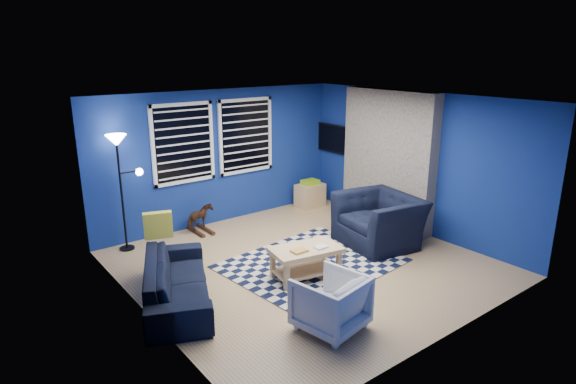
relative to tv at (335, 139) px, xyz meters
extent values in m
plane|color=tan|center=(-2.45, -2.00, -1.40)|extent=(5.00, 5.00, 0.00)
plane|color=white|center=(-2.45, -2.00, 1.10)|extent=(5.00, 5.00, 0.00)
plane|color=navy|center=(-2.45, 0.50, -0.15)|extent=(5.00, 0.00, 5.00)
plane|color=navy|center=(-4.95, -2.00, -0.15)|extent=(0.00, 5.00, 5.00)
plane|color=navy|center=(0.05, -2.00, -0.15)|extent=(0.00, 5.00, 5.00)
cube|color=gray|center=(-0.08, -1.50, -0.15)|extent=(0.26, 2.00, 2.50)
cube|color=black|center=(-0.22, -1.50, -1.05)|extent=(0.04, 0.70, 0.60)
cube|color=gray|center=(-0.35, -1.50, -1.36)|extent=(0.50, 1.20, 0.08)
cube|color=black|center=(-3.20, 0.48, 0.20)|extent=(1.05, 0.02, 1.30)
cube|color=white|center=(-3.20, 0.47, 0.88)|extent=(1.17, 0.05, 0.06)
cube|color=white|center=(-3.20, 0.47, -0.48)|extent=(1.17, 0.05, 0.06)
cube|color=black|center=(-1.90, 0.48, 0.20)|extent=(1.05, 0.02, 1.30)
cube|color=white|center=(-1.90, 0.47, 0.88)|extent=(1.17, 0.05, 0.06)
cube|color=white|center=(-1.90, 0.47, -0.48)|extent=(1.17, 0.05, 0.06)
cube|color=black|center=(0.00, 0.00, 0.00)|extent=(0.06, 1.00, 0.58)
cube|color=black|center=(-0.03, 0.00, 0.00)|extent=(0.01, 0.92, 0.50)
cube|color=black|center=(-2.36, -2.06, -1.39)|extent=(2.68, 2.23, 0.02)
imported|color=black|center=(-4.50, -1.86, -1.11)|extent=(2.13, 1.51, 0.58)
imported|color=black|center=(-0.95, -2.13, -0.98)|extent=(1.46, 1.32, 0.84)
imported|color=gray|center=(-3.35, -3.56, -1.06)|extent=(0.84, 0.86, 0.68)
imported|color=#492E17|center=(-3.08, 0.21, -1.12)|extent=(0.38, 0.55, 0.43)
cube|color=tan|center=(-2.74, -2.38, -0.96)|extent=(1.08, 0.75, 0.07)
cube|color=tan|center=(-2.74, -2.38, -1.27)|extent=(0.98, 0.64, 0.03)
cube|color=#CA8939|center=(-2.91, -2.43, -0.91)|extent=(0.25, 0.20, 0.03)
cube|color=silver|center=(-2.58, -2.51, -0.91)|extent=(0.20, 0.16, 0.03)
cube|color=tan|center=(-3.16, -2.60, -1.19)|extent=(0.08, 0.08, 0.40)
cube|color=tan|center=(-2.33, -2.60, -1.19)|extent=(0.08, 0.08, 0.40)
cube|color=tan|center=(-3.16, -2.15, -1.19)|extent=(0.08, 0.08, 0.40)
cube|color=tan|center=(-2.33, -2.15, -1.19)|extent=(0.08, 0.08, 0.40)
cube|color=tan|center=(-0.54, 0.15, -1.16)|extent=(0.60, 0.42, 0.48)
cube|color=black|center=(-0.54, 0.15, -1.16)|extent=(0.52, 0.38, 0.38)
cube|color=#94BF16|center=(-0.54, 0.15, -0.87)|extent=(0.36, 0.28, 0.09)
cylinder|color=black|center=(-4.42, 0.25, -1.38)|extent=(0.24, 0.24, 0.03)
cylinder|color=black|center=(-4.42, 0.25, -0.50)|extent=(0.04, 0.04, 1.78)
cone|color=white|center=(-4.42, 0.25, 0.42)|extent=(0.32, 0.32, 0.18)
sphere|color=white|center=(-4.12, 0.20, -0.12)|extent=(0.12, 0.12, 0.12)
cube|color=yellow|center=(-4.35, -1.00, -0.63)|extent=(0.42, 0.25, 0.38)
camera|label=1|loc=(-6.80, -7.23, 1.77)|focal=30.00mm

